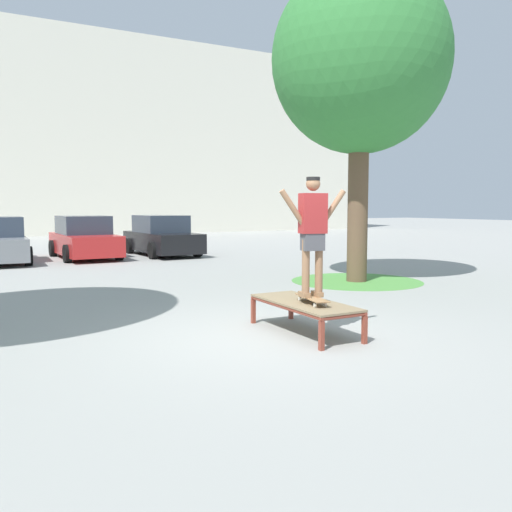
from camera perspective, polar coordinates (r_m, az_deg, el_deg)
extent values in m
plane|color=#999993|center=(7.68, 1.82, -8.53)|extent=(120.00, 120.00, 0.00)
cube|color=silver|center=(38.13, -18.93, 12.05)|extent=(43.95, 4.00, 13.03)
cube|color=brown|center=(8.50, -0.29, -5.87)|extent=(0.06, 0.06, 0.38)
cube|color=brown|center=(8.85, 3.73, -5.44)|extent=(0.06, 0.06, 0.38)
cube|color=brown|center=(6.97, 6.95, -8.40)|extent=(0.06, 0.06, 0.38)
cube|color=brown|center=(7.39, 11.42, -7.68)|extent=(0.06, 0.06, 0.38)
cylinder|color=brown|center=(7.68, 2.97, -5.45)|extent=(0.07, 1.90, 0.05)
cylinder|color=brown|center=(8.06, 7.24, -4.97)|extent=(0.07, 1.90, 0.05)
cylinder|color=brown|center=(8.63, 1.76, -4.25)|extent=(0.76, 0.06, 0.05)
cylinder|color=brown|center=(7.13, 9.28, -6.35)|extent=(0.76, 0.06, 0.05)
cube|color=#847051|center=(7.86, 5.16, -4.92)|extent=(0.78, 1.91, 0.03)
cube|color=#9E754C|center=(7.68, 5.96, -4.41)|extent=(0.34, 0.82, 0.02)
cylinder|color=silver|center=(7.92, 4.65, -4.52)|extent=(0.04, 0.06, 0.06)
cylinder|color=silver|center=(7.98, 5.65, -4.46)|extent=(0.04, 0.06, 0.06)
cylinder|color=silver|center=(7.41, 6.27, -5.22)|extent=(0.04, 0.06, 0.06)
cylinder|color=silver|center=(7.47, 7.33, -5.14)|extent=(0.04, 0.06, 0.06)
cylinder|color=#8E6647|center=(7.59, 5.29, -1.34)|extent=(0.11, 0.11, 0.82)
cube|color=#99704C|center=(7.68, 5.12, -4.08)|extent=(0.14, 0.25, 0.07)
cylinder|color=#8E6647|center=(7.66, 6.67, -1.29)|extent=(0.11, 0.11, 0.82)
cube|color=#99704C|center=(7.76, 6.49, -4.00)|extent=(0.14, 0.25, 0.07)
cube|color=#4C4C51|center=(7.59, 6.01, 1.49)|extent=(0.33, 0.25, 0.24)
cube|color=maroon|center=(7.58, 6.04, 4.51)|extent=(0.39, 0.28, 0.56)
cylinder|color=#8E6647|center=(7.46, 3.92, 5.11)|extent=(0.41, 0.15, 0.52)
cylinder|color=#8E6647|center=(7.70, 8.11, 5.07)|extent=(0.41, 0.15, 0.52)
sphere|color=#8E6647|center=(7.58, 6.07, 7.61)|extent=(0.20, 0.20, 0.20)
cylinder|color=black|center=(7.58, 6.08, 8.14)|extent=(0.19, 0.19, 0.05)
cylinder|color=brown|center=(13.35, 10.72, 4.85)|extent=(0.49, 0.49, 3.51)
ellipsoid|color=#337A38|center=(13.79, 10.99, 19.75)|extent=(4.21, 4.21, 4.42)
cylinder|color=#519342|center=(13.47, 10.59, -2.62)|extent=(3.20, 3.20, 0.01)
cylinder|color=black|center=(18.11, -22.95, 0.00)|extent=(0.23, 0.60, 0.60)
cylinder|color=black|center=(20.70, -23.47, 0.59)|extent=(0.23, 0.60, 0.60)
cube|color=red|center=(19.99, -17.69, 1.23)|extent=(1.88, 4.27, 0.70)
cube|color=#2D3847|center=(20.10, -17.84, 3.16)|extent=(1.65, 2.16, 0.64)
cylinder|color=black|center=(18.95, -14.30, 0.47)|extent=(0.25, 0.61, 0.60)
cylinder|color=black|center=(18.56, -19.35, 0.24)|extent=(0.25, 0.61, 0.60)
cylinder|color=black|center=(21.46, -16.23, 0.97)|extent=(0.25, 0.61, 0.60)
cylinder|color=black|center=(21.11, -20.71, 0.77)|extent=(0.25, 0.61, 0.60)
cube|color=black|center=(20.58, -9.90, 1.51)|extent=(1.92, 4.28, 0.70)
cube|color=#2D3847|center=(20.69, -10.08, 3.39)|extent=(1.67, 2.18, 0.64)
cylinder|color=black|center=(19.73, -6.22, 0.79)|extent=(0.25, 0.61, 0.60)
cylinder|color=black|center=(19.09, -10.86, 0.57)|extent=(0.25, 0.61, 0.60)
cylinder|color=black|center=(22.12, -9.05, 1.23)|extent=(0.25, 0.61, 0.60)
cylinder|color=black|center=(21.54, -13.25, 1.05)|extent=(0.25, 0.61, 0.60)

